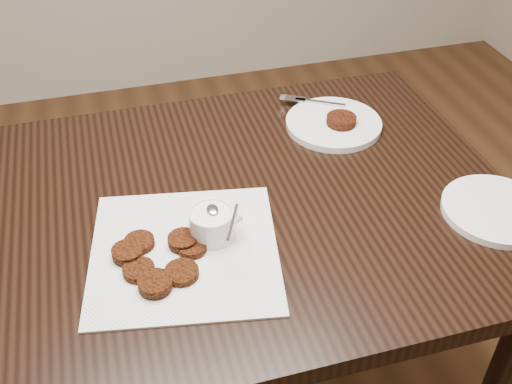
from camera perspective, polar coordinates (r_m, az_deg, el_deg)
table at (r=1.48m, az=-5.01°, el=-12.63°), size 1.30×0.84×0.75m
napkin at (r=1.12m, az=-6.73°, el=-5.56°), size 0.39×0.39×0.00m
sauce_ramekin at (r=1.10m, az=-4.24°, el=-1.82°), size 0.12×0.12×0.12m
patty_cluster at (r=1.09m, az=-9.13°, el=-6.24°), size 0.23×0.23×0.02m
plate_with_patty at (r=1.44m, az=7.32°, el=6.66°), size 0.31×0.31×0.03m
plate_empty at (r=1.28m, az=21.65°, el=-1.59°), size 0.27×0.27×0.01m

